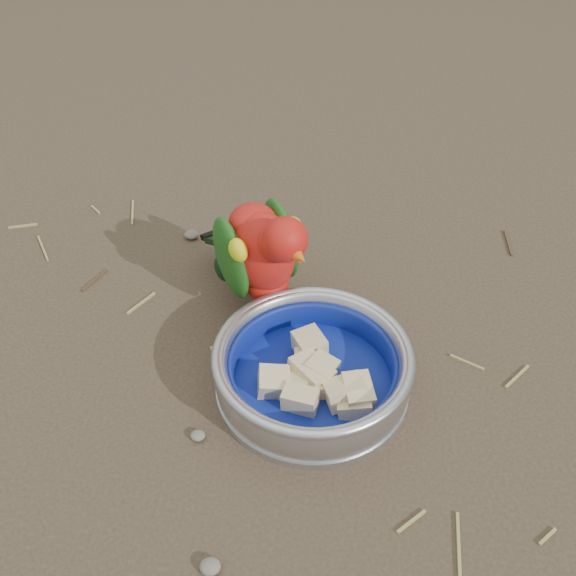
# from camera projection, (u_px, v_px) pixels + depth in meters

# --- Properties ---
(ground) EXTENTS (60.00, 60.00, 0.00)m
(ground) POSITION_uv_depth(u_px,v_px,m) (237.00, 404.00, 0.74)
(ground) COLOR #46372A
(food_bowl) EXTENTS (0.23, 0.23, 0.02)m
(food_bowl) POSITION_uv_depth(u_px,v_px,m) (312.00, 383.00, 0.75)
(food_bowl) COLOR #B2B2BA
(food_bowl) RESTS_ON ground
(bowl_wall) EXTENTS (0.23, 0.23, 0.04)m
(bowl_wall) POSITION_uv_depth(u_px,v_px,m) (313.00, 366.00, 0.73)
(bowl_wall) COLOR #B2B2BA
(bowl_wall) RESTS_ON food_bowl
(fruit_wedges) EXTENTS (0.14, 0.14, 0.03)m
(fruit_wedges) POSITION_uv_depth(u_px,v_px,m) (312.00, 370.00, 0.74)
(fruit_wedges) COLOR beige
(fruit_wedges) RESTS_ON food_bowl
(lory_parrot) EXTENTS (0.21, 0.22, 0.17)m
(lory_parrot) POSITION_uv_depth(u_px,v_px,m) (262.00, 261.00, 0.80)
(lory_parrot) COLOR red
(lory_parrot) RESTS_ON ground
(ground_debris) EXTENTS (0.90, 0.80, 0.01)m
(ground_debris) POSITION_uv_depth(u_px,v_px,m) (250.00, 377.00, 0.76)
(ground_debris) COLOR #9A8E52
(ground_debris) RESTS_ON ground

